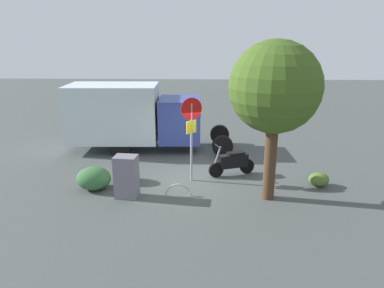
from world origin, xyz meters
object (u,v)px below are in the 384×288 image
stop_sign (191,126)px  street_tree (275,88)px  box_truck_near (135,114)px  utility_cabinet (126,177)px  motorcycle (233,162)px  bike_rack_hoop (178,196)px

stop_sign → street_tree: bearing=151.4°
box_truck_near → utility_cabinet: bearing=-84.3°
box_truck_near → utility_cabinet: 5.17m
motorcycle → street_tree: street_tree is taller
stop_sign → utility_cabinet: stop_sign is taller
motorcycle → street_tree: bearing=97.3°
box_truck_near → street_tree: 7.45m
motorcycle → bike_rack_hoop: motorcycle is taller
stop_sign → utility_cabinet: size_ratio=2.18×
box_truck_near → motorcycle: size_ratio=4.19×
stop_sign → bike_rack_hoop: (0.39, 1.31, -2.01)m
box_truck_near → bike_rack_hoop: (-2.27, 4.95, -1.62)m
street_tree → bike_rack_hoop: (2.90, -0.06, -3.53)m
stop_sign → box_truck_near: bearing=-53.7°
box_truck_near → utility_cabinet: (-0.64, 5.05, -0.93)m
street_tree → motorcycle: bearing=-63.0°
box_truck_near → motorcycle: box_truck_near is taller
stop_sign → street_tree: size_ratio=0.61×
box_truck_near → stop_sign: stop_sign is taller
stop_sign → bike_rack_hoop: stop_sign is taller
street_tree → bike_rack_hoop: size_ratio=5.83×
box_truck_near → bike_rack_hoop: 5.68m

